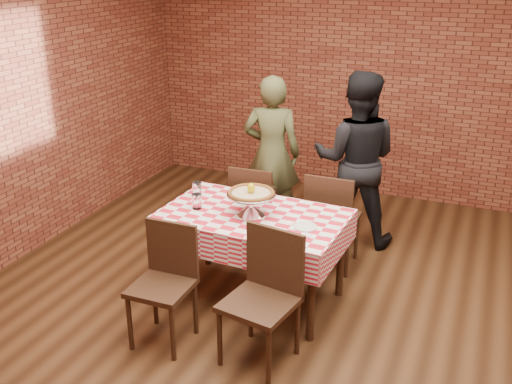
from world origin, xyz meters
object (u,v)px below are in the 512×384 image
chair_far_left (257,208)px  diner_olive (272,154)px  pizza (251,193)px  water_glass_right (197,189)px  pizza_stand (251,204)px  chair_near_right (259,302)px  chair_near_left (161,288)px  water_glass_left (197,201)px  diner_black (356,159)px  condiment_caddy (269,194)px  table (253,257)px  chair_far_right (333,218)px

chair_far_left → diner_olive: size_ratio=0.56×
pizza → water_glass_right: (-0.57, 0.18, -0.12)m
pizza_stand → pizza: pizza is taller
pizza → water_glass_right: bearing=162.5°
water_glass_right → chair_near_right: 1.33m
pizza_stand → chair_near_left: 0.95m
water_glass_left → diner_olive: 1.44m
water_glass_right → diner_black: diner_black is taller
water_glass_left → diner_black: diner_black is taller
chair_near_left → diner_black: (0.86, 2.16, 0.40)m
condiment_caddy → chair_near_left: 1.20m
diner_black → chair_near_left: bearing=59.6°
pizza_stand → water_glass_right: (-0.57, 0.18, -0.02)m
water_glass_left → condiment_caddy: 0.59m
water_glass_right → chair_near_left: 1.05m
condiment_caddy → table: bearing=-89.0°
table → diner_olive: bearing=105.0°
pizza_stand → diner_black: 1.47m
water_glass_right → chair_far_right: 1.25m
chair_near_right → chair_far_right: 1.53m
diner_olive → chair_far_left: bearing=86.0°
water_glass_left → diner_black: bearing=56.7°
water_glass_left → chair_far_right: (0.90, 0.87, -0.36)m
pizza_stand → chair_far_left: size_ratio=0.44×
table → water_glass_right: (-0.58, 0.16, 0.44)m
pizza_stand → table: bearing=62.8°
chair_far_right → diner_olive: size_ratio=0.58×
chair_near_right → diner_olive: size_ratio=0.59×
water_glass_right → diner_olive: diner_olive is taller
pizza → chair_far_right: (0.45, 0.82, -0.48)m
water_glass_right → chair_far_left: bearing=65.0°
water_glass_right → chair_near_left: bearing=-78.2°
chair_near_right → condiment_caddy: bearing=117.7°
pizza_stand → condiment_caddy: size_ratio=2.92×
water_glass_right → chair_far_right: size_ratio=0.13×
water_glass_left → chair_far_left: bearing=78.6°
chair_far_right → pizza: bearing=61.1°
pizza_stand → chair_near_left: (-0.37, -0.78, -0.40)m
pizza → diner_olive: (-0.36, 1.38, -0.15)m
condiment_caddy → diner_black: bearing=74.3°
table → condiment_caddy: condiment_caddy is taller
diner_olive → chair_near_right: bearing=96.8°
chair_far_right → diner_black: bearing=-95.0°
table → diner_olive: size_ratio=0.89×
pizza_stand → water_glass_left: size_ratio=3.17×
chair_far_right → chair_far_left: bearing=1.2°
water_glass_left → condiment_caddy: condiment_caddy is taller
pizza_stand → chair_far_right: size_ratio=0.42×
pizza_stand → water_glass_left: bearing=-173.4°
pizza → diner_olive: 1.44m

